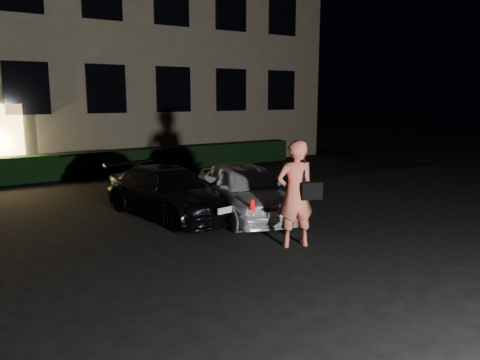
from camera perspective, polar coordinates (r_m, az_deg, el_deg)
ground at (r=8.19m, az=8.19°, el=-9.49°), size 80.00×80.00×0.00m
building at (r=21.66m, az=-19.66°, el=18.25°), size 20.00×8.11×12.00m
hedge at (r=17.24m, az=-15.15°, el=2.09°), size 15.00×0.70×0.85m
sedan at (r=10.95m, az=-8.62°, el=-1.43°), size 2.22×4.09×1.13m
hatch at (r=10.76m, az=0.56°, el=-1.15°), size 2.21×3.92×1.26m
man at (r=8.59m, az=6.80°, el=-1.67°), size 0.83×0.66×1.97m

